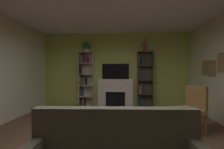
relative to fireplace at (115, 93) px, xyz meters
The scene contains 10 objects.
ground_plane 3.16m from the fireplace, 90.00° to the right, with size 7.70×7.70×0.00m, color brown.
wall_back_accent 0.88m from the fireplace, 90.00° to the left, with size 5.75×0.06×2.86m, color #BAC85C.
fireplace is the anchor object (origin of this frame).
tv 0.82m from the fireplace, 90.00° to the left, with size 1.03×0.06×0.59m, color black.
bookshelf_left 1.29m from the fireplace, behind, with size 0.57×0.34×2.11m.
bookshelf_right 1.13m from the fireplace, ahead, with size 0.57×0.32×2.11m.
potted_plant 2.09m from the fireplace, behind, with size 0.28×0.28×0.38m.
vase_with_flowers 2.05m from the fireplace, ahead, with size 0.14×0.14×0.49m.
armchair 2.94m from the fireplace, 52.15° to the right, with size 0.73×0.76×1.04m.
coffee_table 3.51m from the fireplace, 86.41° to the right, with size 0.80×0.41×0.41m.
Camera 1 is at (0.30, -2.84, 1.36)m, focal length 24.93 mm.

